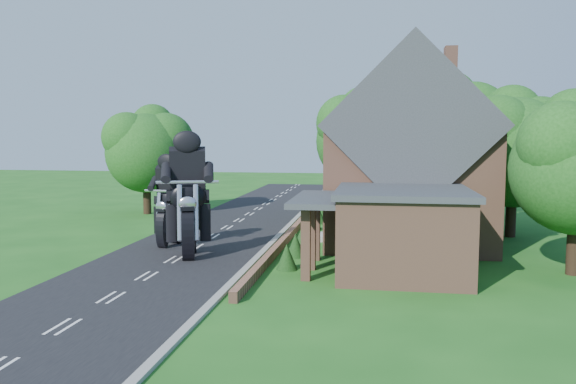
# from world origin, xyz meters

# --- Properties ---
(ground) EXTENTS (120.00, 120.00, 0.00)m
(ground) POSITION_xyz_m (0.00, 0.00, 0.00)
(ground) COLOR #1B5417
(ground) RESTS_ON ground
(road) EXTENTS (7.00, 80.00, 0.02)m
(road) POSITION_xyz_m (0.00, 0.00, 0.01)
(road) COLOR black
(road) RESTS_ON ground
(kerb) EXTENTS (0.30, 80.00, 0.12)m
(kerb) POSITION_xyz_m (3.65, 0.00, 0.06)
(kerb) COLOR gray
(kerb) RESTS_ON ground
(garden_wall) EXTENTS (0.30, 22.00, 0.40)m
(garden_wall) POSITION_xyz_m (4.30, 5.00, 0.20)
(garden_wall) COLOR #94624B
(garden_wall) RESTS_ON ground
(house) EXTENTS (9.54, 8.64, 10.24)m
(house) POSITION_xyz_m (10.49, 6.00, 4.34)
(house) COLOR #94624B
(house) RESTS_ON ground
(annex) EXTENTS (7.05, 5.94, 3.44)m
(annex) POSITION_xyz_m (9.87, -0.80, 1.77)
(annex) COLOR #94624B
(annex) RESTS_ON ground
(tree_house_right) EXTENTS (6.51, 6.00, 8.40)m
(tree_house_right) POSITION_xyz_m (16.65, 8.62, 5.19)
(tree_house_right) COLOR black
(tree_house_right) RESTS_ON ground
(tree_behind_house) EXTENTS (7.81, 7.20, 10.08)m
(tree_behind_house) POSITION_xyz_m (14.18, 16.14, 6.23)
(tree_behind_house) COLOR black
(tree_behind_house) RESTS_ON ground
(tree_behind_left) EXTENTS (6.94, 6.40, 9.16)m
(tree_behind_left) POSITION_xyz_m (8.16, 17.13, 5.73)
(tree_behind_left) COLOR black
(tree_behind_left) RESTS_ON ground
(tree_far_road) EXTENTS (6.08, 5.60, 7.84)m
(tree_far_road) POSITION_xyz_m (-6.86, 14.11, 4.84)
(tree_far_road) COLOR black
(tree_far_road) RESTS_ON ground
(shrub_a) EXTENTS (0.90, 0.90, 1.10)m
(shrub_a) POSITION_xyz_m (5.30, -1.00, 0.55)
(shrub_a) COLOR black
(shrub_a) RESTS_ON ground
(shrub_b) EXTENTS (0.90, 0.90, 1.10)m
(shrub_b) POSITION_xyz_m (5.30, 1.50, 0.55)
(shrub_b) COLOR black
(shrub_b) RESTS_ON ground
(shrub_c) EXTENTS (0.90, 0.90, 1.10)m
(shrub_c) POSITION_xyz_m (5.30, 4.00, 0.55)
(shrub_c) COLOR black
(shrub_c) RESTS_ON ground
(shrub_d) EXTENTS (0.90, 0.90, 1.10)m
(shrub_d) POSITION_xyz_m (5.30, 9.00, 0.55)
(shrub_d) COLOR black
(shrub_d) RESTS_ON ground
(shrub_e) EXTENTS (0.90, 0.90, 1.10)m
(shrub_e) POSITION_xyz_m (5.30, 11.50, 0.55)
(shrub_e) COLOR black
(shrub_e) RESTS_ON ground
(shrub_f) EXTENTS (0.90, 0.90, 1.10)m
(shrub_f) POSITION_xyz_m (5.30, 14.00, 0.55)
(shrub_f) COLOR black
(shrub_f) RESTS_ON ground
(motorcycle_lead) EXTENTS (1.00, 1.91, 1.73)m
(motorcycle_lead) POSITION_xyz_m (0.49, 0.65, 0.86)
(motorcycle_lead) COLOR black
(motorcycle_lead) RESTS_ON ground
(motorcycle_follow) EXTENTS (0.65, 1.54, 1.39)m
(motorcycle_follow) POSITION_xyz_m (-1.36, 3.04, 0.70)
(motorcycle_follow) COLOR black
(motorcycle_follow) RESTS_ON ground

